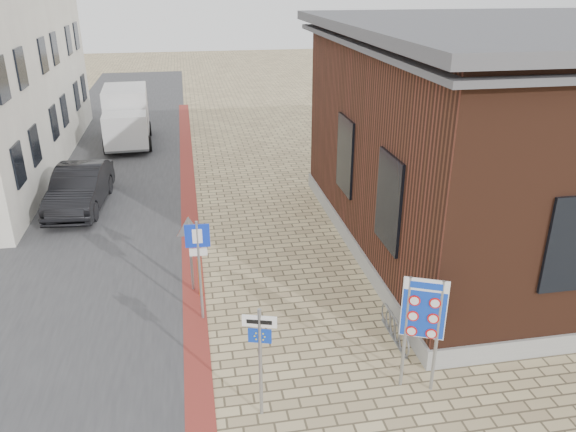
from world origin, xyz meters
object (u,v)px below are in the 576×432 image
object	(u,v)px
box_truck	(126,116)
essen_sign	(260,347)
parking_sign	(199,253)
bollard	(200,277)
border_sign	(424,312)
sedan	(80,188)

from	to	relation	value
box_truck	essen_sign	bearing A→B (deg)	-81.57
parking_sign	bollard	distance (m)	1.69
essen_sign	bollard	xyz separation A→B (m)	(-1.00, 4.70, -1.02)
border_sign	parking_sign	world-z (taller)	parking_sign
sedan	border_sign	world-z (taller)	border_sign
parking_sign	sedan	bearing A→B (deg)	119.29
parking_sign	bollard	bearing A→B (deg)	92.87
sedan	bollard	world-z (taller)	sedan
sedan	box_truck	size ratio (longest dim) A/B	0.88
sedan	bollard	bearing A→B (deg)	-56.03
essen_sign	parking_sign	size ratio (longest dim) A/B	0.90
sedan	bollard	xyz separation A→B (m)	(4.12, -7.18, -0.21)
border_sign	parking_sign	distance (m)	5.48
border_sign	box_truck	bearing A→B (deg)	134.17
sedan	border_sign	xyz separation A→B (m)	(8.42, -11.68, 1.07)
box_truck	essen_sign	xyz separation A→B (m)	(4.07, -20.61, 0.17)
essen_sign	box_truck	bearing A→B (deg)	118.53
essen_sign	bollard	bearing A→B (deg)	119.38
border_sign	essen_sign	distance (m)	3.32
essen_sign	parking_sign	world-z (taller)	parking_sign
border_sign	sedan	bearing A→B (deg)	150.11
sedan	parking_sign	world-z (taller)	parking_sign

